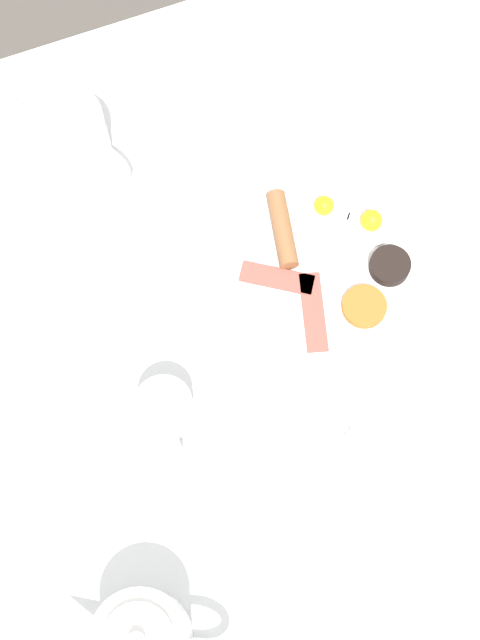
{
  "coord_description": "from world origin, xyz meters",
  "views": [
    {
      "loc": [
        0.33,
        -0.12,
        1.78
      ],
      "look_at": [
        0.0,
        0.0,
        0.75
      ],
      "focal_mm": 50.0,
      "sensor_mm": 36.0,
      "label": 1
    }
  ],
  "objects_px": {
    "breakfast_plate": "(331,260)",
    "teapot_far": "(69,138)",
    "water_glass_short": "(219,36)",
    "creamer_jug": "(165,410)",
    "fork_by_plate": "(406,108)",
    "knife_by_plate": "(413,496)",
    "teapot_near": "(144,639)"
  },
  "relations": [
    {
      "from": "teapot_far",
      "to": "creamer_jug",
      "type": "bearing_deg",
      "value": 141.58
    },
    {
      "from": "teapot_near",
      "to": "creamer_jug",
      "type": "relative_size",
      "value": 1.93
    },
    {
      "from": "breakfast_plate",
      "to": "water_glass_short",
      "type": "xyz_separation_m",
      "value": [
        -0.34,
        -0.02,
        0.04
      ]
    },
    {
      "from": "teapot_far",
      "to": "fork_by_plate",
      "type": "distance_m",
      "value": 0.45
    },
    {
      "from": "water_glass_short",
      "to": "knife_by_plate",
      "type": "relative_size",
      "value": 0.46
    },
    {
      "from": "teapot_near",
      "to": "knife_by_plate",
      "type": "relative_size",
      "value": 0.88
    },
    {
      "from": "water_glass_short",
      "to": "knife_by_plate",
      "type": "distance_m",
      "value": 0.64
    },
    {
      "from": "teapot_near",
      "to": "creamer_jug",
      "type": "xyz_separation_m",
      "value": [
        -0.23,
        0.1,
        -0.02
      ]
    },
    {
      "from": "breakfast_plate",
      "to": "fork_by_plate",
      "type": "bearing_deg",
      "value": 133.27
    },
    {
      "from": "breakfast_plate",
      "to": "teapot_far",
      "type": "relative_size",
      "value": 1.77
    },
    {
      "from": "teapot_far",
      "to": "creamer_jug",
      "type": "height_order",
      "value": "teapot_far"
    },
    {
      "from": "breakfast_plate",
      "to": "teapot_near",
      "type": "xyz_separation_m",
      "value": [
        0.34,
        -0.36,
        0.04
      ]
    },
    {
      "from": "teapot_far",
      "to": "knife_by_plate",
      "type": "xyz_separation_m",
      "value": [
        0.56,
        0.23,
        -0.05
      ]
    },
    {
      "from": "teapot_near",
      "to": "knife_by_plate",
      "type": "height_order",
      "value": "teapot_near"
    },
    {
      "from": "teapot_near",
      "to": "creamer_jug",
      "type": "distance_m",
      "value": 0.25
    },
    {
      "from": "breakfast_plate",
      "to": "knife_by_plate",
      "type": "relative_size",
      "value": 1.39
    },
    {
      "from": "teapot_near",
      "to": "fork_by_plate",
      "type": "bearing_deg",
      "value": -111.51
    },
    {
      "from": "creamer_jug",
      "to": "fork_by_plate",
      "type": "bearing_deg",
      "value": 122.71
    },
    {
      "from": "breakfast_plate",
      "to": "teapot_far",
      "type": "xyz_separation_m",
      "value": [
        -0.26,
        -0.26,
        0.04
      ]
    },
    {
      "from": "teapot_near",
      "to": "water_glass_short",
      "type": "bearing_deg",
      "value": -91.22
    },
    {
      "from": "teapot_near",
      "to": "teapot_far",
      "type": "bearing_deg",
      "value": -74.71
    },
    {
      "from": "breakfast_plate",
      "to": "fork_by_plate",
      "type": "xyz_separation_m",
      "value": [
        -0.17,
        0.18,
        -0.01
      ]
    },
    {
      "from": "teapot_near",
      "to": "fork_by_plate",
      "type": "distance_m",
      "value": 0.75
    },
    {
      "from": "water_glass_short",
      "to": "breakfast_plate",
      "type": "bearing_deg",
      "value": 4.06
    },
    {
      "from": "creamer_jug",
      "to": "knife_by_plate",
      "type": "bearing_deg",
      "value": 50.75
    },
    {
      "from": "water_glass_short",
      "to": "creamer_jug",
      "type": "distance_m",
      "value": 0.51
    },
    {
      "from": "teapot_far",
      "to": "water_glass_short",
      "type": "bearing_deg",
      "value": -109.39
    },
    {
      "from": "creamer_jug",
      "to": "knife_by_plate",
      "type": "distance_m",
      "value": 0.3
    },
    {
      "from": "teapot_far",
      "to": "knife_by_plate",
      "type": "distance_m",
      "value": 0.61
    },
    {
      "from": "teapot_far",
      "to": "knife_by_plate",
      "type": "bearing_deg",
      "value": 164.33
    },
    {
      "from": "knife_by_plate",
      "to": "breakfast_plate",
      "type": "bearing_deg",
      "value": 175.43
    },
    {
      "from": "water_glass_short",
      "to": "knife_by_plate",
      "type": "height_order",
      "value": "water_glass_short"
    }
  ]
}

